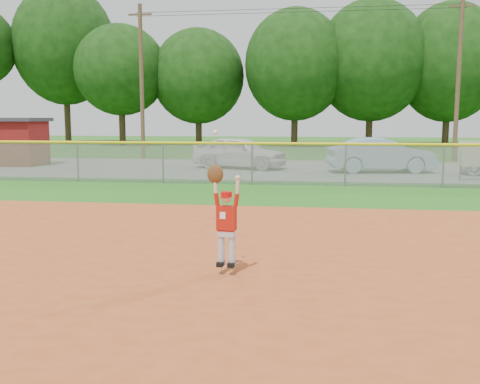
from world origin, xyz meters
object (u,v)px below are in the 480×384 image
car_white_a (240,152)px  ballplayer (225,216)px  car_blue (381,155)px  utility_shed (13,141)px

car_white_a → ballplayer: 17.42m
car_blue → utility_shed: size_ratio=1.40×
car_blue → utility_shed: utility_shed is taller
utility_shed → ballplayer: (13.77, -17.42, -0.30)m
utility_shed → ballplayer: size_ratio=1.59×
car_white_a → utility_shed: size_ratio=1.37×
ballplayer → utility_shed: bearing=128.3°
car_white_a → utility_shed: (-11.60, 0.14, 0.44)m
utility_shed → ballplayer: 22.21m
car_white_a → utility_shed: 11.61m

